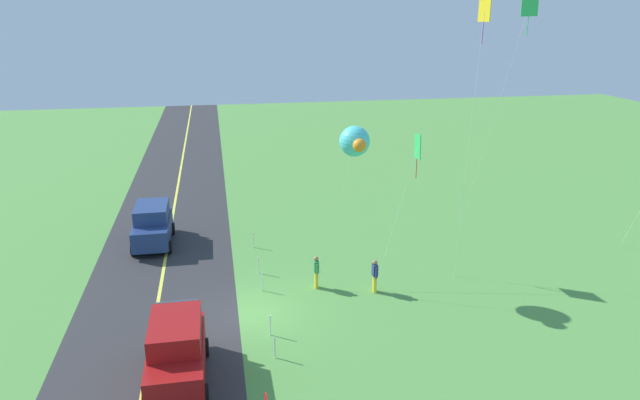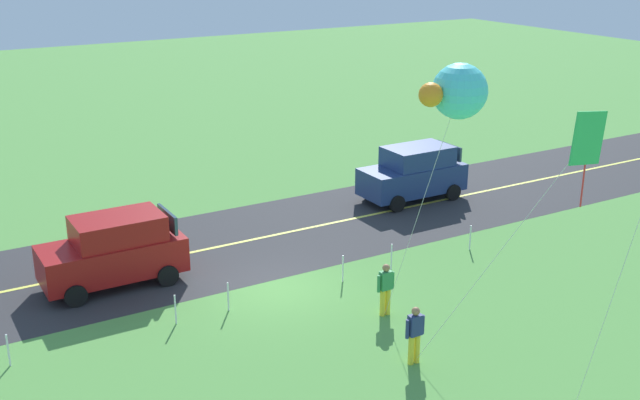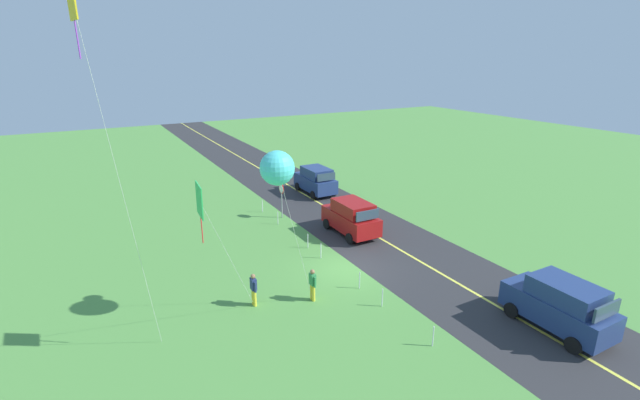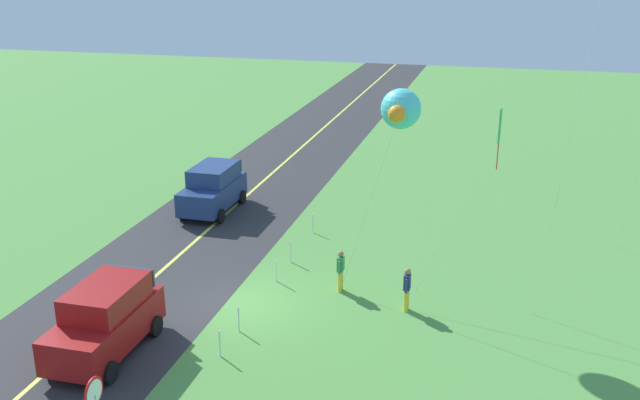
% 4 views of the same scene
% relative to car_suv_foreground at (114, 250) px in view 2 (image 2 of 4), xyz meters
% --- Properties ---
extents(ground_plane, '(120.00, 120.00, 0.10)m').
position_rel_car_suv_foreground_xyz_m(ground_plane, '(-4.19, 2.81, -1.20)').
color(ground_plane, '#549342').
extents(asphalt_road, '(120.00, 7.00, 0.00)m').
position_rel_car_suv_foreground_xyz_m(asphalt_road, '(-4.19, -1.19, -1.15)').
color(asphalt_road, '#2D2D30').
rests_on(asphalt_road, ground).
extents(road_centre_stripe, '(120.00, 0.16, 0.00)m').
position_rel_car_suv_foreground_xyz_m(road_centre_stripe, '(-4.19, -1.19, -1.15)').
color(road_centre_stripe, '#E5E04C').
rests_on(road_centre_stripe, asphalt_road).
extents(car_suv_foreground, '(4.40, 2.12, 2.24)m').
position_rel_car_suv_foreground_xyz_m(car_suv_foreground, '(0.00, 0.00, 0.00)').
color(car_suv_foreground, maroon).
rests_on(car_suv_foreground, ground).
extents(car_parked_west_near, '(4.40, 2.12, 2.24)m').
position_rel_car_suv_foreground_xyz_m(car_parked_west_near, '(-13.14, -1.95, 0.00)').
color(car_parked_west_near, navy).
rests_on(car_parked_west_near, ground).
extents(person_adult_near, '(0.58, 0.22, 1.60)m').
position_rel_car_suv_foreground_xyz_m(person_adult_near, '(-6.11, 6.06, -0.29)').
color(person_adult_near, yellow).
rests_on(person_adult_near, ground).
extents(person_adult_companion, '(0.58, 0.22, 1.60)m').
position_rel_car_suv_foreground_xyz_m(person_adult_companion, '(-5.21, 8.66, -0.29)').
color(person_adult_companion, yellow).
rests_on(person_adult_companion, ground).
extents(kite_red_low, '(1.90, 2.62, 7.54)m').
position_rel_car_suv_foreground_xyz_m(kite_red_low, '(-6.74, 7.98, 5.68)').
color(kite_red_low, silver).
rests_on(kite_red_low, ground).
extents(kite_blue_mid, '(2.98, 2.71, 6.90)m').
position_rel_car_suv_foreground_xyz_m(kite_blue_mid, '(-7.65, 11.29, 5.00)').
color(kite_blue_mid, silver).
rests_on(kite_blue_mid, ground).
extents(fence_post_0, '(0.05, 0.05, 0.90)m').
position_rel_car_suv_foreground_xyz_m(fence_post_0, '(-11.53, 3.51, -0.70)').
color(fence_post_0, silver).
rests_on(fence_post_0, ground).
extents(fence_post_1, '(0.05, 0.05, 0.90)m').
position_rel_car_suv_foreground_xyz_m(fence_post_1, '(-8.15, 3.51, -0.70)').
color(fence_post_1, silver).
rests_on(fence_post_1, ground).
extents(fence_post_2, '(0.05, 0.05, 0.90)m').
position_rel_car_suv_foreground_xyz_m(fence_post_2, '(-6.26, 3.51, -0.70)').
color(fence_post_2, silver).
rests_on(fence_post_2, ground).
extents(fence_post_3, '(0.05, 0.05, 0.90)m').
position_rel_car_suv_foreground_xyz_m(fence_post_3, '(-2.29, 3.51, -0.70)').
color(fence_post_3, silver).
rests_on(fence_post_3, ground).
extents(fence_post_4, '(0.05, 0.05, 0.90)m').
position_rel_car_suv_foreground_xyz_m(fence_post_4, '(-0.67, 3.51, -0.70)').
color(fence_post_4, silver).
rests_on(fence_post_4, ground).
extents(fence_post_5, '(0.05, 0.05, 0.90)m').
position_rel_car_suv_foreground_xyz_m(fence_post_5, '(3.83, 3.51, -0.70)').
color(fence_post_5, silver).
rests_on(fence_post_5, ground).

